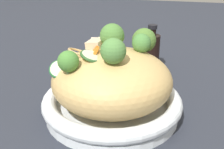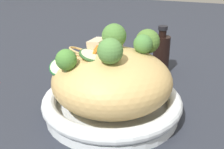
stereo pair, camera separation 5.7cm
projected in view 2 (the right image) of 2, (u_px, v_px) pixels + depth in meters
The scene contains 8 objects.
ground_plane at pixel (112, 114), 0.61m from camera, with size 3.00×3.00×0.00m, color #272B35.
serving_bowl at pixel (112, 104), 0.60m from camera, with size 0.28×0.28×0.05m.
noodle_heap at pixel (112, 80), 0.58m from camera, with size 0.24×0.24×0.13m.
broccoli_florets at pixel (122, 45), 0.56m from camera, with size 0.20×0.17×0.08m.
carrot_coins at pixel (91, 50), 0.58m from camera, with size 0.10×0.07×0.03m.
zucchini_slices at pixel (77, 60), 0.55m from camera, with size 0.06×0.10×0.05m.
chicken_chunks at pixel (106, 45), 0.62m from camera, with size 0.11×0.06×0.05m.
soy_sauce_bottle at pixel (161, 53), 0.80m from camera, with size 0.05×0.05×0.13m.
Camera 2 is at (0.50, 0.18, 0.32)m, focal length 47.11 mm.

